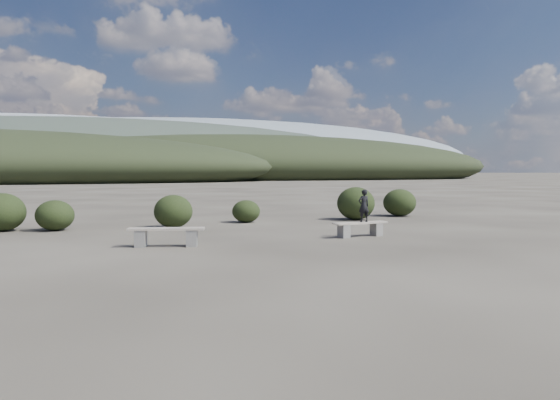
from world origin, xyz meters
name	(u,v)px	position (x,y,z in m)	size (l,w,h in m)	color
ground	(345,264)	(0.00, 0.00, 0.00)	(1200.00, 1200.00, 0.00)	#2D2923
bench_left	(166,235)	(-2.94, 3.76, 0.28)	(1.88, 0.87, 0.46)	slate
bench_right	(360,228)	(2.46, 3.91, 0.25)	(1.69, 0.54, 0.41)	slate
seated_person	(364,206)	(2.57, 3.93, 0.87)	(0.33, 0.22, 0.92)	black
shrub_a	(55,215)	(-5.64, 8.59, 0.47)	(1.16, 1.16, 0.95)	black
shrub_b	(173,211)	(-2.06, 8.20, 0.54)	(1.25, 1.25, 1.07)	black
shrub_c	(246,211)	(0.68, 9.14, 0.40)	(1.01, 1.01, 0.81)	black
shrub_d	(356,203)	(4.90, 8.76, 0.62)	(1.42, 1.42, 1.25)	black
shrub_e	(400,203)	(7.39, 9.65, 0.56)	(1.33, 1.33, 1.11)	black
shrub_f	(2,212)	(-7.15, 8.98, 0.59)	(1.39, 1.39, 1.17)	black
mountain_ridges	(75,156)	(-7.48, 339.06, 10.84)	(500.00, 400.00, 56.00)	black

